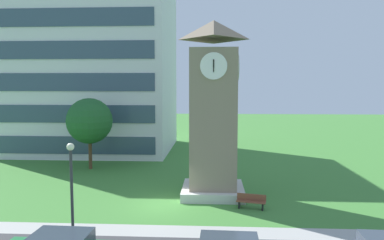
{
  "coord_description": "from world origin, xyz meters",
  "views": [
    {
      "loc": [
        3.01,
        -22.78,
        7.53
      ],
      "look_at": [
        1.52,
        3.47,
        5.16
      ],
      "focal_mm": 34.48,
      "sensor_mm": 36.0,
      "label": 1
    }
  ],
  "objects_px": {
    "park_bench": "(251,201)",
    "tree_by_building": "(89,121)",
    "street_lamp": "(71,180)",
    "clock_tower": "(213,118)"
  },
  "relations": [
    {
      "from": "tree_by_building",
      "to": "clock_tower",
      "type": "bearing_deg",
      "value": -33.92
    },
    {
      "from": "park_bench",
      "to": "street_lamp",
      "type": "relative_size",
      "value": 0.38
    },
    {
      "from": "park_bench",
      "to": "street_lamp",
      "type": "height_order",
      "value": "street_lamp"
    },
    {
      "from": "clock_tower",
      "to": "park_bench",
      "type": "distance_m",
      "value": 6.16
    },
    {
      "from": "clock_tower",
      "to": "street_lamp",
      "type": "bearing_deg",
      "value": -128.82
    },
    {
      "from": "park_bench",
      "to": "street_lamp",
      "type": "bearing_deg",
      "value": -148.42
    },
    {
      "from": "park_bench",
      "to": "tree_by_building",
      "type": "relative_size",
      "value": 0.29
    },
    {
      "from": "park_bench",
      "to": "tree_by_building",
      "type": "xyz_separation_m",
      "value": [
        -13.63,
        10.37,
        3.96
      ]
    },
    {
      "from": "park_bench",
      "to": "tree_by_building",
      "type": "distance_m",
      "value": 17.58
    },
    {
      "from": "clock_tower",
      "to": "street_lamp",
      "type": "height_order",
      "value": "clock_tower"
    }
  ]
}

